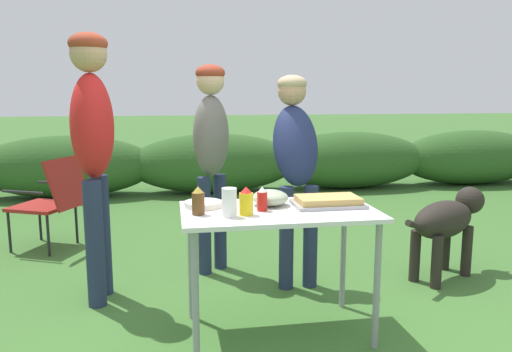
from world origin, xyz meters
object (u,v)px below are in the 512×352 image
(ketchup_bottle, at_px, (262,199))
(standing_person_in_navy_coat, at_px, (93,137))
(food_tray, at_px, (328,201))
(mustard_bottle, at_px, (246,201))
(camp_chair_green_behind_table, at_px, (52,198))
(beer_bottle, at_px, (198,201))
(folding_table, at_px, (279,223))
(plate_stack, at_px, (203,204))
(mixing_bowl, at_px, (270,198))
(standing_person_in_olive_jacket, at_px, (211,143))
(dog, at_px, (448,221))
(paper_cup_stack, at_px, (229,202))
(standing_person_in_red_jacket, at_px, (295,154))

(ketchup_bottle, relative_size, standing_person_in_navy_coat, 0.08)
(food_tray, bearing_deg, mustard_bottle, -164.91)
(camp_chair_green_behind_table, bearing_deg, food_tray, -108.76)
(food_tray, height_order, beer_bottle, beer_bottle)
(folding_table, relative_size, beer_bottle, 7.07)
(plate_stack, relative_size, mustard_bottle, 1.40)
(food_tray, height_order, mustard_bottle, mustard_bottle)
(standing_person_in_navy_coat, bearing_deg, mustard_bottle, -125.50)
(mixing_bowl, xyz_separation_m, standing_person_in_olive_jacket, (-0.26, 0.99, 0.23))
(plate_stack, xyz_separation_m, beer_bottle, (-0.04, -0.18, 0.06))
(dog, bearing_deg, paper_cup_stack, -94.33)
(standing_person_in_olive_jacket, bearing_deg, dog, -53.94)
(folding_table, distance_m, dog, 1.62)
(plate_stack, bearing_deg, mixing_bowl, -3.68)
(paper_cup_stack, bearing_deg, standing_person_in_navy_coat, 135.29)
(plate_stack, xyz_separation_m, mustard_bottle, (0.22, -0.23, 0.06))
(standing_person_in_navy_coat, relative_size, camp_chair_green_behind_table, 2.13)
(food_tray, distance_m, camp_chair_green_behind_table, 2.72)
(standing_person_in_red_jacket, relative_size, standing_person_in_navy_coat, 0.86)
(standing_person_in_red_jacket, bearing_deg, ketchup_bottle, -117.63)
(mixing_bowl, xyz_separation_m, paper_cup_stack, (-0.27, -0.23, 0.03))
(mustard_bottle, height_order, standing_person_in_red_jacket, standing_person_in_red_jacket)
(beer_bottle, bearing_deg, food_tray, 6.49)
(camp_chair_green_behind_table, bearing_deg, beer_bottle, -123.59)
(folding_table, distance_m, paper_cup_stack, 0.35)
(ketchup_bottle, bearing_deg, camp_chair_green_behind_table, 128.96)
(mixing_bowl, xyz_separation_m, camp_chair_green_behind_table, (-1.62, 1.80, -0.32))
(food_tray, height_order, standing_person_in_navy_coat, standing_person_in_navy_coat)
(dog, xyz_separation_m, camp_chair_green_behind_table, (-3.11, 1.23, 0.03))
(food_tray, height_order, camp_chair_green_behind_table, camp_chair_green_behind_table)
(dog, bearing_deg, mixing_bowl, -97.85)
(folding_table, distance_m, food_tray, 0.32)
(mustard_bottle, height_order, dog, mustard_bottle)
(standing_person_in_navy_coat, xyz_separation_m, dog, (2.55, 0.00, -0.67))
(plate_stack, height_order, standing_person_in_olive_jacket, standing_person_in_olive_jacket)
(paper_cup_stack, relative_size, camp_chair_green_behind_table, 0.19)
(beer_bottle, distance_m, standing_person_in_olive_jacket, 1.17)
(standing_person_in_navy_coat, bearing_deg, camp_chair_green_behind_table, 29.42)
(standing_person_in_navy_coat, bearing_deg, plate_stack, -123.42)
(paper_cup_stack, height_order, standing_person_in_red_jacket, standing_person_in_red_jacket)
(dog, height_order, camp_chair_green_behind_table, camp_chair_green_behind_table)
(mustard_bottle, bearing_deg, dog, 24.81)
(folding_table, height_order, standing_person_in_navy_coat, standing_person_in_navy_coat)
(plate_stack, height_order, mustard_bottle, mustard_bottle)
(plate_stack, bearing_deg, ketchup_bottle, -24.77)
(plate_stack, relative_size, standing_person_in_navy_coat, 0.12)
(beer_bottle, relative_size, standing_person_in_navy_coat, 0.09)
(beer_bottle, height_order, dog, beer_bottle)
(folding_table, relative_size, ketchup_bottle, 8.00)
(ketchup_bottle, distance_m, beer_bottle, 0.36)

